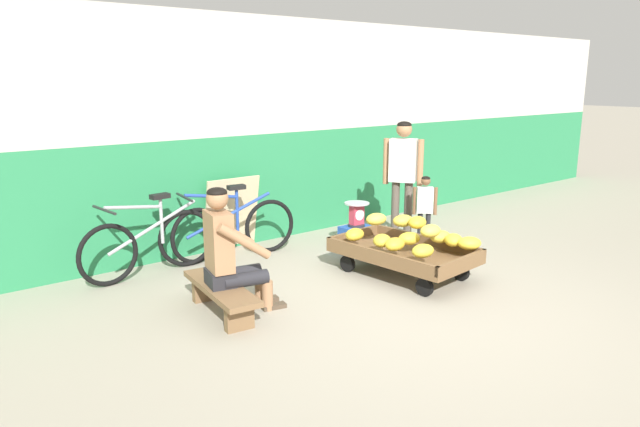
{
  "coord_description": "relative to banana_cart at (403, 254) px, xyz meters",
  "views": [
    {
      "loc": [
        -3.75,
        -3.17,
        2.04
      ],
      "look_at": [
        -0.31,
        1.13,
        0.75
      ],
      "focal_mm": 32.64,
      "sensor_mm": 36.0,
      "label": 1
    }
  ],
  "objects": [
    {
      "name": "plastic_crate",
      "position": [
        0.24,
        1.0,
        -0.09
      ],
      "size": [
        0.36,
        0.28,
        0.3
      ],
      "color": "#234CA8",
      "rests_on": "ground"
    },
    {
      "name": "vendor_seated",
      "position": [
        -1.91,
        0.28,
        0.33
      ],
      "size": [
        0.72,
        0.56,
        1.14
      ],
      "color": "#9E704C",
      "rests_on": "ground"
    },
    {
      "name": "shopping_bag",
      "position": [
        0.43,
        0.53,
        -0.12
      ],
      "size": [
        0.18,
        0.12,
        0.24
      ],
      "primitive_type": "cube",
      "color": "green",
      "rests_on": "ground"
    },
    {
      "name": "banana_cart",
      "position": [
        0.0,
        0.0,
        0.0
      ],
      "size": [
        0.98,
        1.51,
        0.36
      ],
      "color": "brown",
      "rests_on": "ground"
    },
    {
      "name": "back_wall",
      "position": [
        -0.57,
        2.2,
        1.14
      ],
      "size": [
        16.0,
        0.3,
        2.77
      ],
      "color": "#287F4C",
      "rests_on": "ground"
    },
    {
      "name": "bicycle_far_left",
      "position": [
        -1.12,
        1.66,
        0.11
      ],
      "size": [
        1.65,
        0.48,
        0.86
      ],
      "color": "black",
      "rests_on": "ground"
    },
    {
      "name": "banana_pile",
      "position": [
        0.02,
        -0.1,
        0.23
      ],
      "size": [
        0.97,
        1.22,
        0.26
      ],
      "color": "gold",
      "rests_on": "banana_cart"
    },
    {
      "name": "bicycle_near_left",
      "position": [
        -2.01,
        1.69,
        0.11
      ],
      "size": [
        1.66,
        0.48,
        0.86
      ],
      "color": "black",
      "rests_on": "ground"
    },
    {
      "name": "weighing_scale",
      "position": [
        0.24,
        0.99,
        0.21
      ],
      "size": [
        0.3,
        0.3,
        0.29
      ],
      "color": "#28282D",
      "rests_on": "plastic_crate"
    },
    {
      "name": "ground_plane",
      "position": [
        -0.57,
        -0.83,
        -0.24
      ],
      "size": [
        80.0,
        80.0,
        0.0
      ],
      "primitive_type": "plane",
      "color": "gray"
    },
    {
      "name": "customer_child",
      "position": [
        0.87,
        0.49,
        0.32
      ],
      "size": [
        0.22,
        0.22,
        0.91
      ],
      "color": "#232328",
      "rests_on": "ground"
    },
    {
      "name": "low_bench",
      "position": [
        -2.0,
        0.3,
        -0.04
      ],
      "size": [
        0.43,
        1.13,
        0.27
      ],
      "color": "brown",
      "rests_on": "ground"
    },
    {
      "name": "customer_adult",
      "position": [
        0.86,
        0.85,
        0.71
      ],
      "size": [
        0.34,
        0.42,
        1.53
      ],
      "color": "brown",
      "rests_on": "ground"
    },
    {
      "name": "sign_board",
      "position": [
        -0.89,
        1.99,
        0.2
      ],
      "size": [
        0.7,
        0.19,
        0.89
      ],
      "color": "#C6B289",
      "rests_on": "ground"
    }
  ]
}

